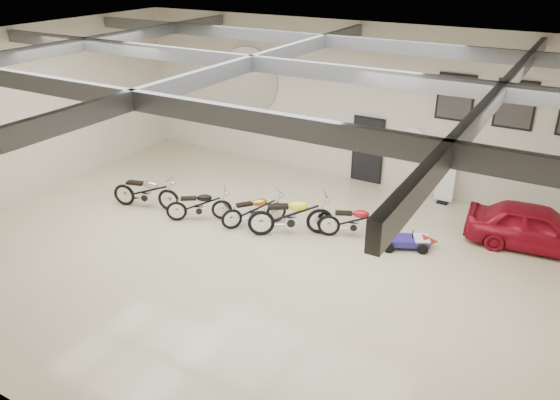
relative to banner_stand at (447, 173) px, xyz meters
The scene contains 18 objects.
floor 6.41m from the banner_stand, 119.71° to the right, with size 16.00×12.00×0.01m, color beige.
ceiling 7.50m from the banner_stand, 119.71° to the right, with size 16.00×12.00×0.01m, color slate.
back_wall 3.52m from the banner_stand, behind, with size 16.00×0.02×5.00m, color beige.
left_wall 12.51m from the banner_stand, 153.72° to the right, with size 0.02×12.00×5.00m, color beige.
ceiling_beams 7.37m from the banner_stand, 119.71° to the right, with size 15.80×11.80×0.32m, color #55575C, non-canonical shape.
door 2.68m from the banner_stand, behind, with size 0.92×0.08×2.10m, color black.
logo_plaque 7.38m from the banner_stand, behind, with size 2.30×0.06×1.16m, color silver, non-canonical shape.
poster_left 2.17m from the banner_stand, 106.73° to the left, with size 1.05×0.08×1.35m, color black, non-canonical shape.
poster_mid 2.61m from the banner_stand, 17.47° to the left, with size 1.05×0.08×1.35m, color black, non-canonical shape.
oil_sign 1.50m from the banner_stand, 160.03° to the left, with size 0.72×0.10×0.72m, color white, non-canonical shape.
banner_stand is the anchor object (origin of this frame).
motorcycle_silver 8.80m from the banner_stand, 147.97° to the right, with size 2.03×0.63×1.06m, color silver, non-canonical shape.
motorcycle_black 7.23m from the banner_stand, 141.24° to the right, with size 1.79×0.56×0.93m, color silver, non-canonical shape.
motorcycle_gold 5.78m from the banner_stand, 135.59° to the right, with size 1.81×0.56×0.94m, color silver, non-canonical shape.
motorcycle_yellow 5.00m from the banner_stand, 127.05° to the right, with size 2.21×0.69×1.15m, color silver, non-canonical shape.
motorcycle_red 3.65m from the banner_stand, 114.45° to the right, with size 1.84×0.57×0.96m, color silver, non-canonical shape.
go_kart 3.18m from the banner_stand, 90.53° to the right, with size 1.48×0.66×0.54m, color navy, non-canonical shape.
vintage_car 3.11m from the banner_stand, 29.12° to the right, with size 3.39×1.37×1.16m, color maroon.
Camera 1 is at (6.32, -9.73, 6.95)m, focal length 35.00 mm.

